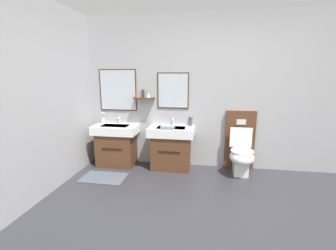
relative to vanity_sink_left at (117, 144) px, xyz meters
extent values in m
cube|color=#A8A8AA|center=(1.78, 0.25, 0.89)|extent=(4.82, 0.12, 2.55)
cube|color=#4C301E|center=(0.00, 0.19, 0.93)|extent=(0.67, 0.02, 0.72)
cube|color=silver|center=(0.00, 0.18, 0.93)|extent=(0.63, 0.01, 0.68)
cube|color=#4C301E|center=(0.98, 0.19, 0.93)|extent=(0.54, 0.02, 0.61)
cube|color=silver|center=(0.98, 0.18, 0.93)|extent=(0.50, 0.01, 0.57)
cube|color=#56331E|center=(0.49, 0.11, 0.80)|extent=(0.36, 0.14, 0.02)
cylinder|color=gray|center=(0.38, 0.11, 0.87)|extent=(0.08, 0.08, 0.10)
cylinder|color=#333338|center=(0.47, 0.10, 0.88)|extent=(0.05, 0.05, 0.13)
cone|color=silver|center=(0.56, 0.13, 0.86)|extent=(0.07, 0.07, 0.09)
cube|color=#474C56|center=(0.00, -0.58, -0.38)|extent=(0.68, 0.44, 0.01)
cube|color=#56331E|center=(0.00, 0.00, -0.10)|extent=(0.64, 0.42, 0.57)
cube|color=black|center=(0.00, -0.22, -0.03)|extent=(0.35, 0.01, 0.02)
cube|color=white|center=(0.00, 0.00, 0.26)|extent=(0.76, 0.46, 0.15)
cube|color=silver|center=(0.00, -0.03, 0.32)|extent=(0.47, 0.26, 0.03)
cylinder|color=silver|center=(0.00, 0.18, 0.39)|extent=(0.03, 0.03, 0.11)
cylinder|color=silver|center=(0.00, 0.13, 0.44)|extent=(0.02, 0.11, 0.02)
cube|color=#56331E|center=(0.98, 0.00, -0.10)|extent=(0.64, 0.42, 0.57)
cube|color=black|center=(0.98, -0.22, -0.03)|extent=(0.35, 0.01, 0.02)
cube|color=white|center=(0.98, 0.00, 0.26)|extent=(0.76, 0.46, 0.15)
cube|color=silver|center=(0.98, -0.03, 0.32)|extent=(0.47, 0.26, 0.03)
cylinder|color=silver|center=(0.98, 0.18, 0.39)|extent=(0.03, 0.03, 0.11)
cylinder|color=silver|center=(0.98, 0.13, 0.44)|extent=(0.02, 0.11, 0.02)
cube|color=#56331E|center=(2.12, 0.18, 0.12)|extent=(0.48, 0.10, 1.00)
cube|color=silver|center=(2.12, 0.12, 0.44)|extent=(0.15, 0.01, 0.09)
cube|color=white|center=(2.12, -0.09, -0.21)|extent=(0.22, 0.30, 0.34)
ellipsoid|color=white|center=(2.12, -0.17, -0.06)|extent=(0.37, 0.46, 0.24)
torus|color=white|center=(2.12, -0.17, 0.03)|extent=(0.35, 0.35, 0.04)
cube|color=white|center=(2.12, 0.05, 0.19)|extent=(0.35, 0.03, 0.33)
cylinder|color=silver|center=(-0.30, 0.15, 0.39)|extent=(0.07, 0.07, 0.09)
cylinder|color=yellow|center=(-0.28, 0.15, 0.44)|extent=(0.04, 0.03, 0.16)
cube|color=white|center=(-0.27, 0.14, 0.52)|extent=(0.02, 0.02, 0.03)
cylinder|color=#2D84DB|center=(-0.30, 0.17, 0.44)|extent=(0.02, 0.03, 0.16)
cube|color=white|center=(-0.30, 0.15, 0.52)|extent=(0.01, 0.02, 0.03)
cylinder|color=yellow|center=(-0.32, 0.15, 0.44)|extent=(0.03, 0.03, 0.16)
cube|color=white|center=(-0.31, 0.14, 0.51)|extent=(0.02, 0.02, 0.03)
cylinder|color=white|center=(-0.30, 0.14, 0.44)|extent=(0.02, 0.03, 0.16)
cube|color=white|center=(-0.29, 0.13, 0.52)|extent=(0.01, 0.02, 0.03)
cylinder|color=#4C4C51|center=(1.29, 0.16, 0.42)|extent=(0.06, 0.06, 0.16)
cylinder|color=silver|center=(1.29, 0.16, 0.51)|extent=(0.02, 0.02, 0.04)
cube|color=gray|center=(0.94, -0.13, 0.36)|extent=(0.22, 0.16, 0.04)
camera|label=1|loc=(1.53, -3.77, 1.20)|focal=25.00mm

